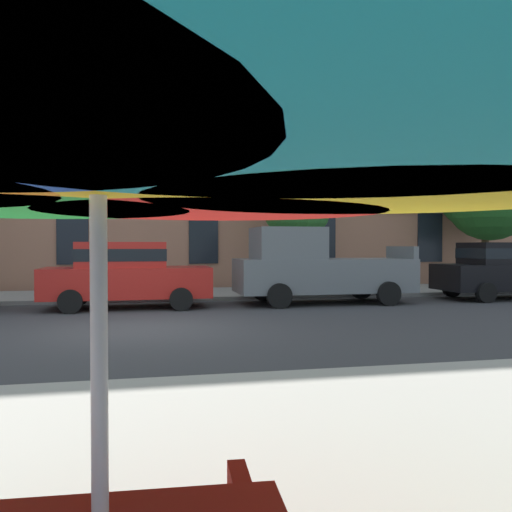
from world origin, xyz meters
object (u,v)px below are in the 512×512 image
sedan_black (505,269)px  street_tree_right (485,193)px  patio_umbrella (98,115)px  sedan_red (126,273)px  street_tree_middle (296,205)px  pickup_gray (316,268)px

sedan_black → street_tree_right: size_ratio=0.80×
sedan_black → patio_umbrella: (-11.33, -12.70, 1.20)m
sedan_red → sedan_black: bearing=0.0°
sedan_black → street_tree_middle: (-5.90, 3.29, 2.15)m
sedan_red → sedan_black: (11.63, 0.00, 0.00)m
sedan_black → patio_umbrella: size_ratio=1.13×
sedan_black → sedan_red: bearing=180.0°
sedan_red → sedan_black: 11.63m
sedan_black → street_tree_right: (1.73, 3.43, 2.76)m
patio_umbrella → sedan_red: bearing=91.4°
sedan_red → patio_umbrella: bearing=-88.6°
sedan_black → street_tree_middle: bearing=150.8°
sedan_black → street_tree_right: 4.73m
street_tree_right → patio_umbrella: street_tree_right is taller
street_tree_right → patio_umbrella: (-13.06, -16.13, -1.56)m
pickup_gray → street_tree_right: street_tree_right is taller
street_tree_right → patio_umbrella: bearing=-129.0°
pickup_gray → street_tree_middle: street_tree_middle is taller
street_tree_right → sedan_black: bearing=-116.7°
sedan_red → street_tree_middle: (5.73, 3.29, 2.15)m
sedan_red → street_tree_right: (13.36, 3.43, 2.76)m
patio_umbrella → sedan_black: bearing=48.3°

